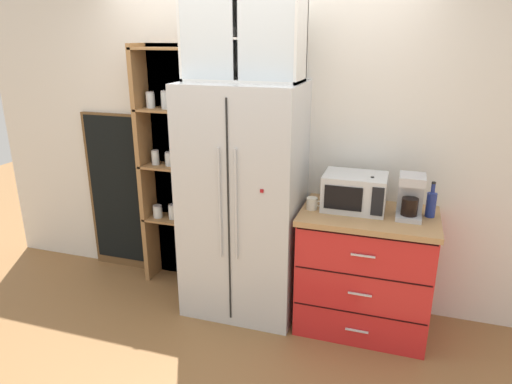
# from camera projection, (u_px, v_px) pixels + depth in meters

# --- Properties ---
(ground_plane) EXTENTS (10.75, 10.75, 0.00)m
(ground_plane) POSITION_uv_depth(u_px,v_px,m) (243.00, 306.00, 3.79)
(ground_plane) COLOR olive
(wall_back_cream) EXTENTS (5.04, 0.10, 2.55)m
(wall_back_cream) POSITION_uv_depth(u_px,v_px,m) (258.00, 144.00, 3.74)
(wall_back_cream) COLOR silver
(wall_back_cream) RESTS_ON ground
(refrigerator) EXTENTS (0.87, 0.65, 1.80)m
(refrigerator) POSITION_uv_depth(u_px,v_px,m) (244.00, 202.00, 3.53)
(refrigerator) COLOR silver
(refrigerator) RESTS_ON ground
(pantry_shelf_column) EXTENTS (0.55, 0.27, 2.05)m
(pantry_shelf_column) POSITION_uv_depth(u_px,v_px,m) (173.00, 165.00, 3.92)
(pantry_shelf_column) COLOR brown
(pantry_shelf_column) RESTS_ON ground
(counter_cabinet) EXTENTS (0.96, 0.64, 0.92)m
(counter_cabinet) POSITION_uv_depth(u_px,v_px,m) (364.00, 270.00, 3.41)
(counter_cabinet) COLOR red
(counter_cabinet) RESTS_ON ground
(microwave) EXTENTS (0.44, 0.33, 0.26)m
(microwave) POSITION_uv_depth(u_px,v_px,m) (355.00, 192.00, 3.30)
(microwave) COLOR silver
(microwave) RESTS_ON counter_cabinet
(coffee_maker) EXTENTS (0.17, 0.20, 0.31)m
(coffee_maker) POSITION_uv_depth(u_px,v_px,m) (411.00, 196.00, 3.14)
(coffee_maker) COLOR #B7B7BC
(coffee_maker) RESTS_ON counter_cabinet
(mug_cream) EXTENTS (0.11, 0.08, 0.09)m
(mug_cream) POSITION_uv_depth(u_px,v_px,m) (312.00, 203.00, 3.32)
(mug_cream) COLOR silver
(mug_cream) RESTS_ON counter_cabinet
(mug_charcoal) EXTENTS (0.12, 0.09, 0.08)m
(mug_charcoal) POSITION_uv_depth(u_px,v_px,m) (370.00, 209.00, 3.23)
(mug_charcoal) COLOR #2D2D33
(mug_charcoal) RESTS_ON counter_cabinet
(bottle_cobalt) EXTENTS (0.07, 0.07, 0.25)m
(bottle_cobalt) POSITION_uv_depth(u_px,v_px,m) (431.00, 202.00, 3.17)
(bottle_cobalt) COLOR navy
(bottle_cobalt) RESTS_ON counter_cabinet
(bottle_clear) EXTENTS (0.06, 0.06, 0.27)m
(bottle_clear) POSITION_uv_depth(u_px,v_px,m) (371.00, 197.00, 3.23)
(bottle_clear) COLOR silver
(bottle_clear) RESTS_ON counter_cabinet
(upper_cabinet) EXTENTS (0.84, 0.32, 0.58)m
(upper_cabinet) POSITION_uv_depth(u_px,v_px,m) (244.00, 38.00, 3.19)
(upper_cabinet) COLOR silver
(upper_cabinet) RESTS_ON refrigerator
(chalkboard_menu) EXTENTS (0.60, 0.04, 1.47)m
(chalkboard_menu) POSITION_uv_depth(u_px,v_px,m) (118.00, 193.00, 4.23)
(chalkboard_menu) COLOR brown
(chalkboard_menu) RESTS_ON ground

